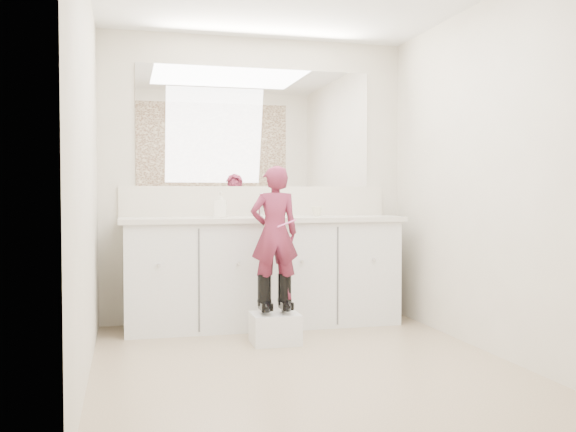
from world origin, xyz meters
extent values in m
plane|color=#7F7153|center=(0.00, 0.00, 0.00)|extent=(3.00, 3.00, 0.00)
plane|color=beige|center=(0.00, 1.50, 1.20)|extent=(2.60, 0.00, 2.60)
plane|color=beige|center=(0.00, -1.50, 1.20)|extent=(2.60, 0.00, 2.60)
plane|color=beige|center=(-1.30, 0.00, 1.20)|extent=(0.00, 3.00, 3.00)
plane|color=beige|center=(1.30, 0.00, 1.20)|extent=(0.00, 3.00, 3.00)
cube|color=silver|center=(0.00, 1.23, 0.42)|extent=(2.20, 0.55, 0.85)
cube|color=beige|center=(0.00, 1.21, 0.87)|extent=(2.28, 0.58, 0.04)
cube|color=beige|center=(0.00, 1.49, 1.02)|extent=(2.28, 0.03, 0.25)
cube|color=white|center=(0.00, 1.49, 1.64)|extent=(2.00, 0.02, 1.00)
cube|color=#472819|center=(0.00, -1.49, 1.65)|extent=(2.00, 0.01, 1.20)
cylinder|color=silver|center=(0.00, 1.38, 0.94)|extent=(0.08, 0.08, 0.10)
imported|color=beige|center=(0.46, 1.25, 0.93)|extent=(0.12, 0.12, 0.08)
imported|color=white|center=(-0.35, 1.16, 0.99)|extent=(0.11, 0.11, 0.20)
cube|color=silver|center=(-0.05, 0.58, 0.11)|extent=(0.34, 0.29, 0.22)
imported|color=#A9345A|center=(-0.05, 0.60, 0.80)|extent=(0.35, 0.23, 0.96)
cylinder|color=pink|center=(0.02, 0.52, 0.87)|extent=(0.14, 0.01, 0.06)
camera|label=1|loc=(-1.08, -3.87, 1.08)|focal=40.00mm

